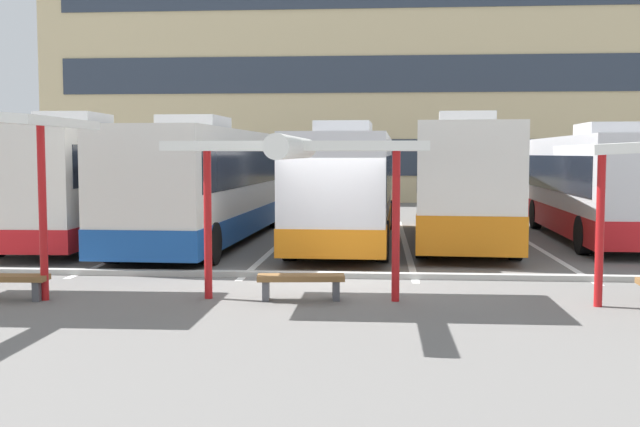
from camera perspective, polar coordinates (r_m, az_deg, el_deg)
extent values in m
plane|color=slate|center=(16.08, 0.60, -4.82)|extent=(160.00, 160.00, 0.00)
cube|color=#D1BC8C|center=(47.93, 3.21, 11.73)|extent=(34.65, 13.80, 17.31)
cube|color=#2D3847|center=(40.62, 2.96, 4.16)|extent=(31.87, 0.08, 1.90)
cube|color=#2D3847|center=(40.82, 2.98, 10.25)|extent=(31.87, 0.08, 1.90)
cube|color=silver|center=(23.89, -16.47, 2.41)|extent=(2.82, 10.78, 3.08)
cube|color=red|center=(23.96, -16.40, -0.59)|extent=(2.86, 10.82, 0.57)
cube|color=black|center=(23.87, -16.49, 3.55)|extent=(2.82, 9.93, 1.03)
cube|color=black|center=(28.96, -12.99, 3.54)|extent=(2.22, 0.14, 1.85)
cube|color=silver|center=(22.63, -17.69, 6.64)|extent=(1.57, 2.24, 0.36)
cylinder|color=black|center=(27.88, -16.11, -0.02)|extent=(0.33, 1.01, 1.00)
cylinder|color=black|center=(27.22, -11.48, -0.04)|extent=(0.33, 1.01, 1.00)
cylinder|color=black|center=(20.05, -16.80, -1.72)|extent=(0.33, 1.01, 1.00)
cube|color=silver|center=(22.72, -8.18, 2.30)|extent=(2.93, 12.43, 2.96)
cube|color=#194C9E|center=(22.79, -8.15, -0.56)|extent=(2.97, 12.47, 0.68)
cube|color=black|center=(22.71, -8.19, 3.40)|extent=(2.93, 11.44, 0.99)
cube|color=black|center=(28.71, -5.15, 3.48)|extent=(2.26, 0.15, 1.78)
cube|color=silver|center=(21.23, -9.26, 6.63)|extent=(1.61, 2.24, 0.36)
cylinder|color=black|center=(27.51, -8.19, 0.06)|extent=(0.33, 1.01, 1.00)
cylinder|color=black|center=(27.03, -3.31, 0.01)|extent=(0.33, 1.01, 1.00)
cylinder|color=black|center=(18.81, -15.10, -2.08)|extent=(0.33, 1.01, 1.00)
cylinder|color=black|center=(18.09, -8.07, -2.23)|extent=(0.33, 1.01, 1.00)
cube|color=silver|center=(22.35, 2.02, 2.12)|extent=(2.72, 11.11, 2.81)
cube|color=orange|center=(22.42, 2.01, -0.64)|extent=(2.76, 11.15, 0.65)
cube|color=black|center=(22.35, 2.02, 2.81)|extent=(2.73, 10.23, 1.17)
cube|color=black|center=(27.83, 2.79, 3.27)|extent=(2.15, 0.14, 1.69)
cube|color=silver|center=(20.97, 1.77, 6.29)|extent=(1.52, 2.24, 0.36)
cylinder|color=black|center=(26.43, 0.17, -0.08)|extent=(0.33, 1.01, 1.00)
cylinder|color=black|center=(26.30, 5.03, -0.12)|extent=(0.33, 1.01, 1.00)
cylinder|color=black|center=(18.66, -2.25, -1.98)|extent=(0.33, 1.01, 1.00)
cylinder|color=black|center=(18.48, 4.64, -2.06)|extent=(0.33, 1.01, 1.00)
cube|color=silver|center=(23.01, 10.56, 2.44)|extent=(3.22, 11.07, 3.07)
cube|color=orange|center=(23.07, 10.53, -0.24)|extent=(3.26, 11.11, 0.91)
cube|color=black|center=(23.00, 10.58, 3.51)|extent=(3.19, 10.20, 1.11)
cube|color=black|center=(28.43, 10.19, 3.56)|extent=(2.16, 0.23, 1.84)
cube|color=silver|center=(21.65, 10.76, 6.86)|extent=(1.62, 2.30, 0.36)
cylinder|color=black|center=(26.93, 7.84, -0.04)|extent=(0.37, 1.02, 1.00)
cylinder|color=black|center=(27.00, 12.63, -0.09)|extent=(0.37, 1.02, 1.00)
cylinder|color=black|center=(19.23, 7.56, -1.82)|extent=(0.37, 1.02, 1.00)
cylinder|color=black|center=(19.33, 14.26, -1.89)|extent=(0.37, 1.02, 1.00)
cube|color=silver|center=(24.44, 19.72, 2.06)|extent=(2.70, 10.14, 2.81)
cube|color=red|center=(24.50, 19.66, -0.39)|extent=(2.74, 10.18, 0.72)
cube|color=black|center=(24.43, 19.75, 2.83)|extent=(2.71, 9.34, 1.05)
cube|color=black|center=(29.32, 17.39, 3.13)|extent=(2.17, 0.13, 1.68)
cube|color=silver|center=(23.21, 20.58, 5.83)|extent=(1.53, 2.23, 0.36)
cylinder|color=black|center=(27.64, 15.67, -0.05)|extent=(0.32, 1.01, 1.00)
cylinder|color=black|center=(28.12, 20.21, -0.08)|extent=(0.32, 1.01, 1.00)
cylinder|color=black|center=(20.91, 18.90, -1.52)|extent=(0.32, 1.01, 1.00)
cube|color=white|center=(24.64, -19.71, -1.83)|extent=(0.16, 14.00, 0.01)
cube|color=white|center=(23.40, -11.63, -1.98)|extent=(0.16, 14.00, 0.01)
cube|color=white|center=(22.67, -2.84, -2.10)|extent=(0.16, 14.00, 0.01)
cube|color=white|center=(22.50, 6.30, -2.17)|extent=(0.16, 14.00, 0.01)
cube|color=white|center=(22.91, 15.35, -2.19)|extent=(0.16, 14.00, 0.01)
cylinder|color=red|center=(14.38, -19.82, 0.22)|extent=(0.14, 0.14, 3.19)
cube|color=brown|center=(14.79, -22.61, -4.41)|extent=(1.71, 0.50, 0.10)
cube|color=#4C4C51|center=(14.56, -20.08, -5.38)|extent=(0.14, 0.34, 0.35)
cylinder|color=red|center=(13.86, -8.30, -0.86)|extent=(0.14, 0.14, 2.64)
cylinder|color=red|center=(13.53, 5.63, -0.97)|extent=(0.14, 0.14, 2.64)
cube|color=white|center=(13.53, -1.43, 4.98)|extent=(4.34, 2.49, 0.18)
cylinder|color=white|center=(12.45, -1.95, 4.89)|extent=(0.36, 4.34, 0.36)
cube|color=brown|center=(13.69, -1.42, -4.76)|extent=(1.58, 0.57, 0.10)
cube|color=#4C4C51|center=(13.74, -4.02, -5.69)|extent=(0.15, 0.35, 0.35)
cube|color=#4C4C51|center=(13.74, 1.18, -5.68)|extent=(0.15, 0.35, 0.35)
cylinder|color=red|center=(13.81, 19.99, -1.04)|extent=(0.14, 0.14, 2.67)
cube|color=#ADADA8|center=(16.14, 0.61, -4.57)|extent=(44.00, 0.24, 0.12)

